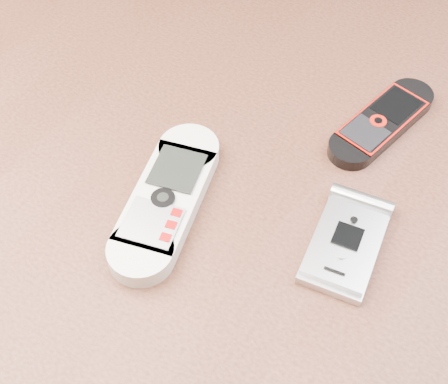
{
  "coord_description": "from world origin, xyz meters",
  "views": [
    {
      "loc": [
        0.17,
        -0.26,
        1.16
      ],
      "look_at": [
        0.01,
        0.0,
        0.76
      ],
      "focal_mm": 50.0,
      "sensor_mm": 36.0,
      "label": 1
    }
  ],
  "objects": [
    {
      "name": "motorola_razr",
      "position": [
        0.11,
        0.01,
        0.76
      ],
      "size": [
        0.06,
        0.1,
        0.02
      ],
      "primitive_type": "cube",
      "rotation": [
        0.0,
        0.0,
        0.15
      ],
      "color": "silver",
      "rests_on": "table"
    },
    {
      "name": "nokia_white",
      "position": [
        -0.03,
        -0.03,
        0.76
      ],
      "size": [
        0.09,
        0.17,
        0.02
      ],
      "primitive_type": "cube",
      "rotation": [
        0.0,
        0.0,
        0.25
      ],
      "color": "silver",
      "rests_on": "table"
    },
    {
      "name": "nokia_black_red",
      "position": [
        0.08,
        0.14,
        0.76
      ],
      "size": [
        0.07,
        0.14,
        0.01
      ],
      "primitive_type": "cube",
      "rotation": [
        0.0,
        0.0,
        -0.22
      ],
      "color": "black",
      "rests_on": "table"
    },
    {
      "name": "table",
      "position": [
        0.0,
        0.0,
        0.64
      ],
      "size": [
        1.2,
        0.8,
        0.75
      ],
      "color": "black",
      "rests_on": "ground"
    }
  ]
}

